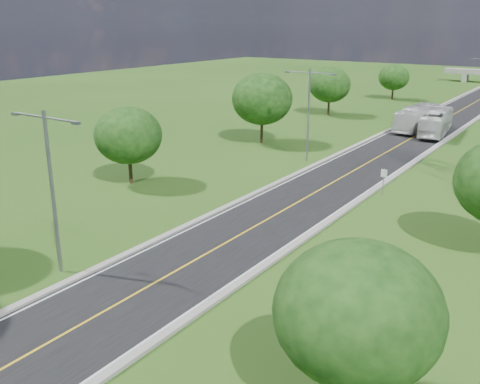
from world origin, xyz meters
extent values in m
plane|color=#244A14|center=(0.00, 60.00, 0.00)|extent=(260.00, 260.00, 0.00)
cube|color=black|center=(0.00, 66.00, 0.03)|extent=(8.00, 150.00, 0.06)
cube|color=gray|center=(-4.25, 66.00, 0.11)|extent=(0.50, 150.00, 0.22)
cube|color=gray|center=(4.25, 66.00, 0.11)|extent=(0.50, 150.00, 0.22)
cylinder|color=slate|center=(5.20, 38.00, 1.20)|extent=(0.08, 0.08, 2.40)
cube|color=white|center=(5.20, 37.97, 2.00)|extent=(0.55, 0.04, 0.70)
cube|color=gray|center=(-10.00, 140.00, 1.00)|extent=(1.20, 3.00, 2.00)
cylinder|color=slate|center=(-6.00, 12.00, 5.00)|extent=(0.22, 0.22, 10.00)
cylinder|color=slate|center=(-7.40, 12.00, 9.60)|extent=(2.80, 0.12, 0.12)
cylinder|color=slate|center=(-4.60, 12.00, 9.60)|extent=(2.80, 0.12, 0.12)
cube|color=slate|center=(-8.70, 12.00, 9.55)|extent=(0.50, 0.25, 0.18)
cube|color=slate|center=(-3.30, 12.00, 9.55)|extent=(0.50, 0.25, 0.18)
cylinder|color=slate|center=(-6.00, 45.00, 5.00)|extent=(0.22, 0.22, 10.00)
cylinder|color=slate|center=(-7.40, 45.00, 9.60)|extent=(2.80, 0.12, 0.12)
cylinder|color=slate|center=(-4.60, 45.00, 9.60)|extent=(2.80, 0.12, 0.12)
cube|color=slate|center=(-8.70, 45.00, 9.55)|extent=(0.50, 0.25, 0.18)
cube|color=slate|center=(-3.30, 45.00, 9.55)|extent=(0.50, 0.25, 0.18)
cube|color=slate|center=(3.30, 78.00, 9.55)|extent=(0.50, 0.25, 0.18)
cylinder|color=black|center=(-16.00, 28.00, 1.35)|extent=(0.36, 0.36, 2.70)
ellipsoid|color=#12340E|center=(-16.00, 28.00, 4.65)|extent=(6.30, 6.30, 5.36)
cylinder|color=black|center=(-15.00, 50.00, 1.62)|extent=(0.36, 0.36, 3.24)
ellipsoid|color=#12340E|center=(-15.00, 50.00, 5.58)|extent=(7.56, 7.56, 6.43)
cylinder|color=black|center=(-17.00, 74.00, 1.44)|extent=(0.36, 0.36, 2.88)
ellipsoid|color=#12340E|center=(-17.00, 74.00, 4.96)|extent=(6.72, 6.72, 5.71)
cylinder|color=black|center=(-14.50, 98.00, 1.26)|extent=(0.36, 0.36, 2.52)
ellipsoid|color=#12340E|center=(-14.50, 98.00, 4.34)|extent=(5.88, 5.88, 5.00)
ellipsoid|color=#12340E|center=(14.00, 10.00, 4.65)|extent=(6.30, 6.30, 5.36)
imported|color=silver|center=(1.89, 67.56, 1.73)|extent=(4.12, 12.21, 3.33)
imported|color=white|center=(-1.30, 69.45, 1.73)|extent=(3.00, 12.02, 3.34)
camera|label=1|loc=(20.11, -6.70, 14.82)|focal=40.00mm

